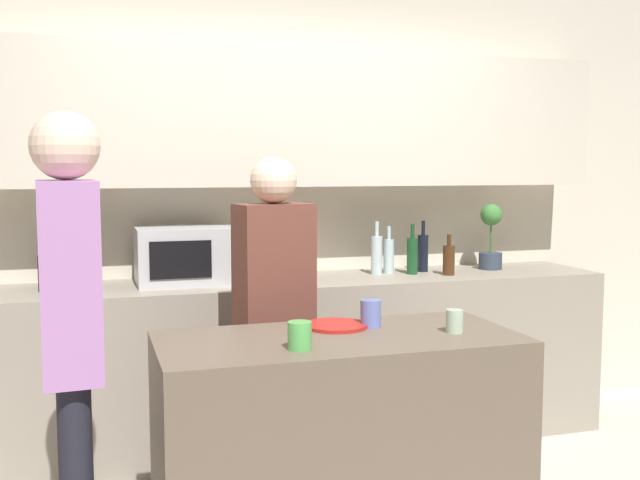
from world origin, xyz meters
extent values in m
cube|color=beige|center=(0.00, 1.74, 1.35)|extent=(6.40, 0.08, 2.70)
cube|color=beige|center=(0.00, 1.54, 1.83)|extent=(3.74, 0.32, 0.75)
cube|color=gray|center=(0.00, 1.39, 0.47)|extent=(3.60, 0.62, 0.94)
cube|color=brown|center=(-0.15, 0.14, 0.45)|extent=(1.40, 0.64, 0.91)
cube|color=#B7BABC|center=(-0.57, 1.45, 1.09)|extent=(0.52, 0.38, 0.30)
cube|color=black|center=(-0.62, 1.25, 1.09)|extent=(0.31, 0.01, 0.19)
cube|color=black|center=(-1.18, 1.45, 1.03)|extent=(0.26, 0.16, 0.18)
cube|color=black|center=(-1.23, 1.45, 1.12)|extent=(0.02, 0.11, 0.01)
cube|color=black|center=(-1.13, 1.45, 1.12)|extent=(0.02, 0.11, 0.01)
cylinder|color=#333D4C|center=(1.26, 1.45, 0.99)|extent=(0.14, 0.14, 0.10)
cylinder|color=#38662D|center=(1.26, 1.45, 1.13)|extent=(0.01, 0.01, 0.18)
sphere|color=#3D7A38|center=(1.26, 1.45, 1.27)|extent=(0.13, 0.13, 0.13)
cylinder|color=silver|center=(0.52, 1.44, 1.05)|extent=(0.07, 0.07, 0.22)
cylinder|color=silver|center=(0.52, 1.44, 1.20)|extent=(0.02, 0.02, 0.09)
cylinder|color=silver|center=(0.60, 1.46, 1.04)|extent=(0.06, 0.06, 0.20)
cylinder|color=silver|center=(0.60, 1.46, 1.18)|extent=(0.02, 0.02, 0.08)
cylinder|color=#194723|center=(0.72, 1.39, 1.04)|extent=(0.06, 0.06, 0.21)
cylinder|color=#194723|center=(0.72, 1.39, 1.19)|extent=(0.02, 0.02, 0.08)
cylinder|color=black|center=(0.82, 1.47, 1.05)|extent=(0.06, 0.06, 0.22)
cylinder|color=black|center=(0.82, 1.47, 1.20)|extent=(0.02, 0.02, 0.08)
cylinder|color=#472814|center=(0.90, 1.30, 1.02)|extent=(0.07, 0.07, 0.17)
cylinder|color=#472814|center=(0.90, 1.30, 1.14)|extent=(0.02, 0.02, 0.07)
cylinder|color=red|center=(-0.11, 0.30, 0.92)|extent=(0.26, 0.26, 0.01)
cylinder|color=#5ABB5A|center=(-0.35, -0.01, 0.96)|extent=(0.09, 0.09, 0.10)
cylinder|color=#B2CEAF|center=(0.30, 0.07, 0.95)|extent=(0.07, 0.07, 0.09)
cylinder|color=#6679C7|center=(0.03, 0.27, 0.96)|extent=(0.09, 0.09, 0.11)
cylinder|color=black|center=(-0.19, 0.74, 0.39)|extent=(0.11, 0.11, 0.78)
cylinder|color=black|center=(-0.34, 0.71, 0.39)|extent=(0.11, 0.11, 0.78)
cube|color=brown|center=(-0.26, 0.72, 1.09)|extent=(0.37, 0.25, 0.62)
sphere|color=beige|center=(-0.26, 0.72, 1.50)|extent=(0.21, 0.21, 0.21)
cube|color=#B075B8|center=(-1.13, 0.08, 1.18)|extent=(0.21, 0.35, 0.67)
sphere|color=beige|center=(-1.13, 0.08, 1.63)|extent=(0.23, 0.23, 0.23)
camera|label=1|loc=(-1.06, -2.54, 1.56)|focal=42.00mm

